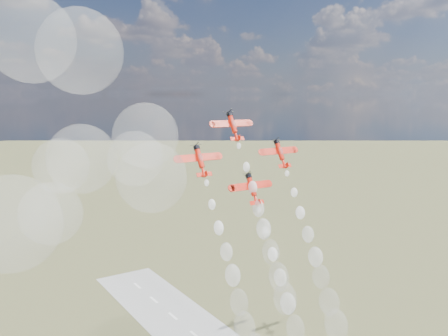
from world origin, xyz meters
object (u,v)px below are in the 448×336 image
(plane_left, at_px, (200,160))
(plane_right, at_px, (280,153))
(plane_lead, at_px, (233,126))
(plane_slot, at_px, (252,188))

(plane_left, relative_size, plane_right, 1.00)
(plane_lead, bearing_deg, plane_right, -19.17)
(plane_lead, distance_m, plane_right, 16.56)
(plane_left, distance_m, plane_right, 27.13)
(plane_right, bearing_deg, plane_lead, 160.83)
(plane_right, distance_m, plane_slot, 16.56)
(plane_left, bearing_deg, plane_lead, 19.17)
(plane_right, xyz_separation_m, plane_slot, (-13.56, -4.72, -8.24))
(plane_left, distance_m, plane_slot, 16.56)
(plane_left, bearing_deg, plane_slot, -19.17)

